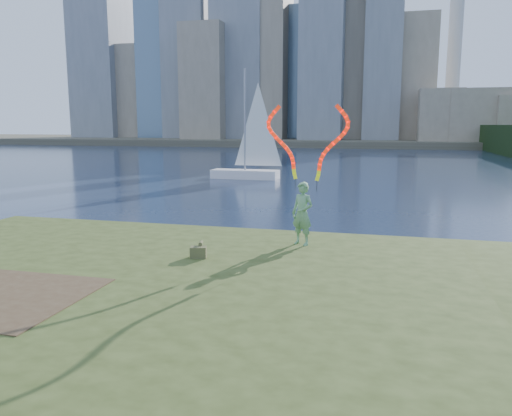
# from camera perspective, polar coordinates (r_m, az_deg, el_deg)

# --- Properties ---
(ground) EXTENTS (320.00, 320.00, 0.00)m
(ground) POSITION_cam_1_polar(r_m,az_deg,el_deg) (12.61, -9.29, -9.50)
(ground) COLOR #1B2843
(ground) RESTS_ON ground
(grassy_knoll) EXTENTS (20.00, 18.00, 0.80)m
(grassy_knoll) POSITION_cam_1_polar(r_m,az_deg,el_deg) (10.56, -14.41, -11.55)
(grassy_knoll) COLOR #364418
(grassy_knoll) RESTS_ON ground
(dirt_patch) EXTENTS (3.20, 3.00, 0.02)m
(dirt_patch) POSITION_cam_1_polar(r_m,az_deg,el_deg) (10.94, -27.14, -8.96)
(dirt_patch) COLOR #47331E
(dirt_patch) RESTS_ON grassy_knoll
(far_shore) EXTENTS (320.00, 40.00, 1.20)m
(far_shore) POSITION_cam_1_polar(r_m,az_deg,el_deg) (106.06, 11.82, 7.46)
(far_shore) COLOR #4D4839
(far_shore) RESTS_ON ground
(woman_with_ribbons) EXTENTS (1.91, 0.91, 4.11)m
(woman_with_ribbons) POSITION_cam_1_polar(r_m,az_deg,el_deg) (13.65, 5.44, 1.54)
(woman_with_ribbons) COLOR #156C19
(woman_with_ribbons) RESTS_ON grassy_knoll
(canvas_bag) EXTENTS (0.45, 0.50, 0.38)m
(canvas_bag) POSITION_cam_1_polar(r_m,az_deg,el_deg) (12.55, -6.59, -4.96)
(canvas_bag) COLOR #474E2A
(canvas_bag) RESTS_ON grassy_knoll
(sailboat) EXTENTS (5.42, 1.73, 8.20)m
(sailboat) POSITION_cam_1_polar(r_m,az_deg,el_deg) (37.83, -0.86, 5.49)
(sailboat) COLOR white
(sailboat) RESTS_ON ground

